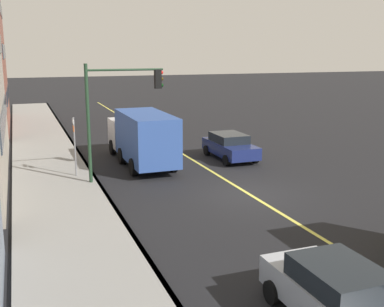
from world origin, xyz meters
name	(u,v)px	position (x,y,z in m)	size (l,w,h in m)	color
ground	(249,194)	(0.00, 0.00, 0.00)	(200.00, 200.00, 0.00)	black
sidewalk_slab	(66,214)	(0.00, 7.83, 0.07)	(80.00, 3.88, 0.15)	gray
curb_edge	(114,208)	(0.00, 5.97, 0.07)	(80.00, 0.16, 0.15)	slate
lane_stripe_center	(249,194)	(0.00, 0.00, 0.01)	(80.00, 0.16, 0.01)	#D8CC4C
car_navy	(230,146)	(6.51, -2.13, 0.77)	(4.28, 2.00, 1.48)	navy
car_silver	(335,293)	(-9.67, 2.82, 0.79)	(3.88, 1.91, 1.52)	#A8AAB2
truck_blue	(142,136)	(7.01, 2.97, 1.57)	(7.76, 2.40, 2.95)	silver
traffic_light_mast	(118,102)	(3.85, 4.90, 3.84)	(0.28, 3.69, 5.62)	#1E3823
street_sign_post	(75,143)	(5.30, 6.79, 1.79)	(0.60, 0.08, 3.05)	slate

